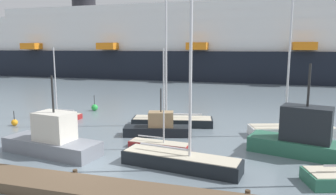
% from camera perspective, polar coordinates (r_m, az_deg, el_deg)
% --- Properties ---
extents(ground_plane, '(600.00, 600.00, 0.00)m').
position_cam_1_polar(ground_plane, '(19.12, -13.12, -12.19)').
color(ground_plane, slate).
extents(dock_pier, '(21.52, 2.34, 0.63)m').
position_cam_1_polar(dock_pier, '(16.62, -18.45, -14.79)').
color(dock_pier, brown).
rests_on(dock_pier, ground_plane).
extents(sailboat_0, '(4.28, 1.41, 6.77)m').
position_cam_1_polar(sailboat_0, '(21.91, -1.57, -8.27)').
color(sailboat_0, maroon).
rests_on(sailboat_0, ground_plane).
extents(sailboat_2, '(4.58, 1.47, 6.79)m').
position_cam_1_polar(sailboat_2, '(32.85, -18.79, -2.82)').
color(sailboat_2, maroon).
rests_on(sailboat_2, ground_plane).
extents(sailboat_4, '(7.26, 3.36, 13.54)m').
position_cam_1_polar(sailboat_4, '(28.04, 0.79, -3.84)').
color(sailboat_4, black).
rests_on(sailboat_4, ground_plane).
extents(sailboat_5, '(6.73, 3.67, 10.98)m').
position_cam_1_polar(sailboat_5, '(26.69, 21.24, -5.25)').
color(sailboat_5, white).
rests_on(sailboat_5, ground_plane).
extents(sailboat_6, '(7.08, 2.58, 13.93)m').
position_cam_1_polar(sailboat_6, '(18.35, 2.29, -10.60)').
color(sailboat_6, black).
rests_on(sailboat_6, ground_plane).
extents(fishing_boat_0, '(5.44, 2.75, 3.72)m').
position_cam_1_polar(fishing_boat_0, '(24.90, -1.69, -5.35)').
color(fishing_boat_0, black).
rests_on(fishing_boat_0, ground_plane).
extents(fishing_boat_1, '(7.90, 4.18, 5.84)m').
position_cam_1_polar(fishing_boat_1, '(22.06, 23.97, -6.77)').
color(fishing_boat_1, '#2D6B51').
rests_on(fishing_boat_1, ground_plane).
extents(fishing_boat_2, '(6.91, 3.16, 5.08)m').
position_cam_1_polar(fishing_boat_2, '(21.97, -19.97, -7.08)').
color(fishing_boat_2, gray).
rests_on(fishing_boat_2, ground_plane).
extents(channel_buoy_1, '(0.70, 0.70, 1.68)m').
position_cam_1_polar(channel_buoy_1, '(35.38, -13.03, -1.75)').
color(channel_buoy_1, green).
rests_on(channel_buoy_1, ground_plane).
extents(channel_buoy_2, '(0.56, 0.56, 1.31)m').
position_cam_1_polar(channel_buoy_2, '(31.09, -25.79, -4.04)').
color(channel_buoy_2, orange).
rests_on(channel_buoy_2, ground_plane).
extents(cruise_ship, '(109.32, 18.35, 21.28)m').
position_cam_1_polar(cruise_ship, '(72.37, -1.08, 9.07)').
color(cruise_ship, black).
rests_on(cruise_ship, ground_plane).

